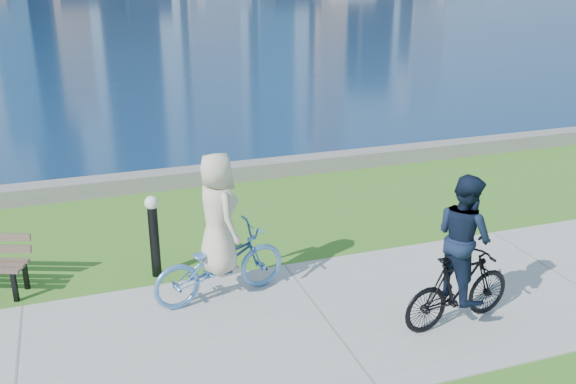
% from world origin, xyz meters
% --- Properties ---
extents(ground, '(320.00, 320.00, 0.00)m').
position_xyz_m(ground, '(0.00, 0.00, 0.00)').
color(ground, '#33691B').
rests_on(ground, ground).
extents(concrete_path, '(80.00, 3.50, 0.02)m').
position_xyz_m(concrete_path, '(0.00, 0.00, 0.01)').
color(concrete_path, '#9A9A95').
rests_on(concrete_path, ground).
extents(seawall, '(90.00, 0.50, 0.35)m').
position_xyz_m(seawall, '(0.00, 6.20, 0.17)').
color(seawall, slate).
rests_on(seawall, ground).
extents(bay_water, '(320.00, 131.00, 0.01)m').
position_xyz_m(bay_water, '(0.00, 72.00, 0.00)').
color(bay_water, '#0B2548').
rests_on(bay_water, ground).
extents(bollard_lamp, '(0.22, 0.22, 1.34)m').
position_xyz_m(bollard_lamp, '(-2.02, 2.11, 0.77)').
color(bollard_lamp, black).
rests_on(bollard_lamp, ground).
extents(cyclist_woman, '(1.09, 2.14, 2.21)m').
position_xyz_m(cyclist_woman, '(-1.22, 1.09, 0.84)').
color(cyclist_woman, '#528AC8').
rests_on(cyclist_woman, ground).
extents(cyclist_man, '(0.74, 1.79, 2.14)m').
position_xyz_m(cyclist_man, '(1.65, -0.67, 0.92)').
color(cyclist_man, black).
rests_on(cyclist_man, ground).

